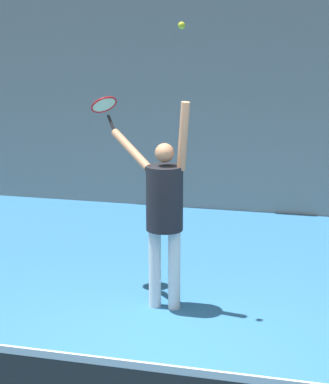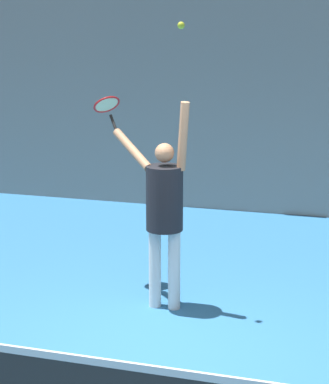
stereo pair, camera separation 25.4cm
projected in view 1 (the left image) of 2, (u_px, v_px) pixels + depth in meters
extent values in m
plane|color=teal|center=(160.00, 364.00, 6.18)|extent=(18.00, 18.00, 0.00)
cube|color=gray|center=(249.00, 54.00, 10.72)|extent=(18.00, 0.10, 5.00)
cube|color=white|center=(87.00, 359.00, 4.28)|extent=(6.99, 0.02, 0.05)
cylinder|color=white|center=(155.00, 268.00, 7.35)|extent=(0.13, 0.13, 0.86)
cylinder|color=white|center=(174.00, 270.00, 7.30)|extent=(0.13, 0.13, 0.86)
cylinder|color=black|center=(164.00, 198.00, 7.14)|extent=(0.38, 0.38, 0.68)
sphere|color=tan|center=(164.00, 153.00, 7.03)|extent=(0.20, 0.20, 0.20)
cylinder|color=tan|center=(183.00, 136.00, 6.92)|extent=(0.18, 0.17, 0.70)
cylinder|color=tan|center=(131.00, 150.00, 7.33)|extent=(0.57, 0.49, 0.38)
cylinder|color=black|center=(111.00, 124.00, 7.58)|extent=(0.14, 0.14, 0.19)
torus|color=red|center=(104.00, 105.00, 7.66)|extent=(0.39, 0.39, 0.21)
cylinder|color=beige|center=(104.00, 105.00, 7.66)|extent=(0.32, 0.33, 0.17)
sphere|color=#CCDB2D|center=(182.00, 25.00, 6.60)|extent=(0.07, 0.07, 0.07)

